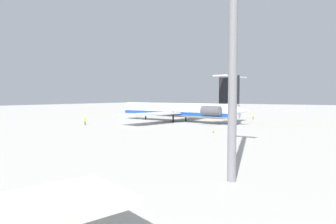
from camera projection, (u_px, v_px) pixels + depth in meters
ground at (202, 119)px, 88.20m from camera, size 364.28×364.28×0.00m
main_jetliner at (180, 110)px, 78.16m from camera, size 40.49×35.95×11.79m
ground_crew_near_nose at (85, 120)px, 69.14m from camera, size 0.39×0.27×1.72m
ground_crew_near_tail at (160, 113)px, 102.60m from camera, size 0.30×0.35×1.71m
ground_crew_portside at (253, 116)px, 86.10m from camera, size 0.33×0.34×1.73m
ground_crew_starboard at (162, 112)px, 108.07m from camera, size 0.39×0.27×1.72m
safety_cone_nose at (157, 114)px, 105.21m from camera, size 0.40×0.40×0.55m
safety_cone_wingtip at (214, 132)px, 54.06m from camera, size 0.40×0.40×0.55m
taxiway_centreline at (190, 120)px, 85.60m from camera, size 101.95×2.36×0.01m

